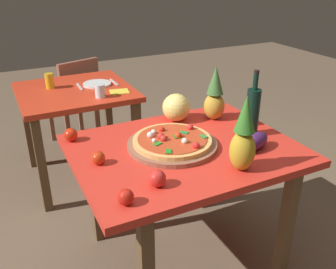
% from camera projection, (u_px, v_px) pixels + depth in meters
% --- Properties ---
extents(ground_plane, '(10.00, 10.00, 0.00)m').
position_uv_depth(ground_plane, '(182.00, 257.00, 2.27)').
color(ground_plane, brown).
extents(display_table, '(1.16, 0.90, 0.77)m').
position_uv_depth(display_table, '(184.00, 163.00, 1.99)').
color(display_table, brown).
rests_on(display_table, ground_plane).
extents(background_table, '(0.84, 0.81, 0.77)m').
position_uv_depth(background_table, '(76.00, 105.00, 2.88)').
color(background_table, brown).
rests_on(background_table, ground_plane).
extents(dining_chair, '(0.50, 0.50, 0.85)m').
position_uv_depth(dining_chair, '(76.00, 97.00, 3.51)').
color(dining_chair, '#8D5841').
rests_on(dining_chair, ground_plane).
extents(pizza_board, '(0.47, 0.47, 0.02)m').
position_uv_depth(pizza_board, '(172.00, 145.00, 1.94)').
color(pizza_board, '#8D5841').
rests_on(pizza_board, display_table).
extents(pizza, '(0.42, 0.42, 0.06)m').
position_uv_depth(pizza, '(172.00, 140.00, 1.93)').
color(pizza, '#E2A75A').
rests_on(pizza, pizza_board).
extents(wine_bottle, '(0.08, 0.08, 0.37)m').
position_uv_depth(wine_bottle, '(252.00, 111.00, 2.02)').
color(wine_bottle, black).
rests_on(wine_bottle, display_table).
extents(pineapple_left, '(0.12, 0.12, 0.37)m').
position_uv_depth(pineapple_left, '(243.00, 138.00, 1.67)').
color(pineapple_left, gold).
rests_on(pineapple_left, display_table).
extents(pineapple_right, '(0.13, 0.13, 0.34)m').
position_uv_depth(pineapple_right, '(215.00, 96.00, 2.23)').
color(pineapple_right, gold).
rests_on(pineapple_right, display_table).
extents(melon, '(0.17, 0.17, 0.17)m').
position_uv_depth(melon, '(176.00, 107.00, 2.24)').
color(melon, '#F1D56C').
rests_on(melon, display_table).
extents(bell_pepper, '(0.09, 0.09, 0.10)m').
position_uv_depth(bell_pepper, '(248.00, 116.00, 2.21)').
color(bell_pepper, red).
rests_on(bell_pepper, display_table).
extents(eggplant, '(0.22, 0.14, 0.09)m').
position_uv_depth(eggplant, '(254.00, 142.00, 1.90)').
color(eggplant, '#492058').
rests_on(eggplant, display_table).
extents(tomato_at_corner, '(0.07, 0.07, 0.07)m').
position_uv_depth(tomato_at_corner, '(98.00, 158.00, 1.77)').
color(tomato_at_corner, red).
rests_on(tomato_at_corner, display_table).
extents(tomato_beside_pepper, '(0.07, 0.07, 0.07)m').
position_uv_depth(tomato_beside_pepper, '(126.00, 197.00, 1.47)').
color(tomato_beside_pepper, red).
rests_on(tomato_beside_pepper, display_table).
extents(tomato_near_board, '(0.08, 0.08, 0.08)m').
position_uv_depth(tomato_near_board, '(157.00, 178.00, 1.59)').
color(tomato_near_board, red).
rests_on(tomato_near_board, display_table).
extents(tomato_by_bottle, '(0.07, 0.07, 0.07)m').
position_uv_depth(tomato_by_bottle, '(71.00, 135.00, 2.00)').
color(tomato_by_bottle, red).
rests_on(tomato_by_bottle, display_table).
extents(drinking_glass_juice, '(0.07, 0.07, 0.12)m').
position_uv_depth(drinking_glass_juice, '(50.00, 81.00, 2.82)').
color(drinking_glass_juice, gold).
rests_on(drinking_glass_juice, background_table).
extents(drinking_glass_water, '(0.07, 0.07, 0.10)m').
position_uv_depth(drinking_glass_water, '(100.00, 91.00, 2.64)').
color(drinking_glass_water, silver).
rests_on(drinking_glass_water, background_table).
extents(dinner_plate, '(0.22, 0.22, 0.02)m').
position_uv_depth(dinner_plate, '(97.00, 84.00, 2.92)').
color(dinner_plate, white).
rests_on(dinner_plate, background_table).
extents(fork_utensil, '(0.02, 0.18, 0.01)m').
position_uv_depth(fork_utensil, '(80.00, 87.00, 2.86)').
color(fork_utensil, silver).
rests_on(fork_utensil, background_table).
extents(knife_utensil, '(0.02, 0.18, 0.01)m').
position_uv_depth(knife_utensil, '(114.00, 82.00, 2.98)').
color(knife_utensil, silver).
rests_on(knife_utensil, background_table).
extents(napkin_folded, '(0.16, 0.14, 0.01)m').
position_uv_depth(napkin_folded, '(119.00, 92.00, 2.76)').
color(napkin_folded, yellow).
rests_on(napkin_folded, background_table).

